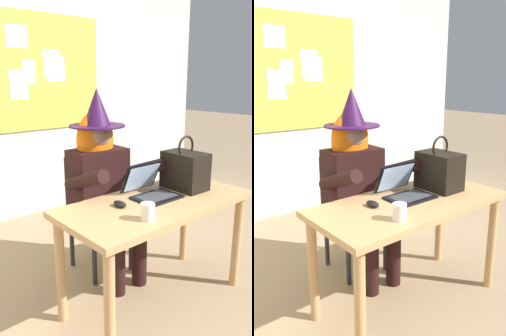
{
  "view_description": "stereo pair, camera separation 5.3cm",
  "coord_description": "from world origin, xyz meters",
  "views": [
    {
      "loc": [
        -1.23,
        -1.43,
        1.49
      ],
      "look_at": [
        0.23,
        0.3,
        0.89
      ],
      "focal_mm": 36.33,
      "sensor_mm": 36.0,
      "label": 1
    },
    {
      "loc": [
        -1.19,
        -1.46,
        1.49
      ],
      "look_at": [
        0.23,
        0.3,
        0.89
      ],
      "focal_mm": 36.33,
      "sensor_mm": 36.0,
      "label": 2
    }
  ],
  "objects": [
    {
      "name": "laptop",
      "position": [
        0.27,
        0.1,
        0.78
      ],
      "size": [
        0.3,
        0.31,
        0.21
      ],
      "rotation": [
        0.0,
        0.0,
        -0.01
      ],
      "color": "black",
      "rests_on": "desk_main"
    },
    {
      "name": "handbag",
      "position": [
        0.57,
        0.06,
        0.87
      ],
      "size": [
        0.2,
        0.3,
        0.38
      ],
      "rotation": [
        0.0,
        0.0,
        0.13
      ],
      "color": "black",
      "rests_on": "desk_main"
    },
    {
      "name": "computer_mouse",
      "position": [
        -0.01,
        0.08,
        0.75
      ],
      "size": [
        0.06,
        0.11,
        0.03
      ],
      "primitive_type": "ellipsoid",
      "rotation": [
        0.0,
        0.0,
        -0.04
      ],
      "color": "black",
      "rests_on": "desk_main"
    },
    {
      "name": "chair_at_desk",
      "position": [
        0.22,
        0.67,
        0.51
      ],
      "size": [
        0.44,
        0.44,
        0.91
      ],
      "rotation": [
        0.0,
        0.0,
        -1.62
      ],
      "color": "black",
      "rests_on": "ground"
    },
    {
      "name": "person_costumed",
      "position": [
        0.21,
        0.55,
        0.79
      ],
      "size": [
        0.61,
        0.68,
        1.43
      ],
      "rotation": [
        0.0,
        0.0,
        -1.61
      ],
      "color": "black",
      "rests_on": "ground"
    },
    {
      "name": "coffee_mug",
      "position": [
        -0.02,
        -0.18,
        0.78
      ],
      "size": [
        0.08,
        0.08,
        0.09
      ],
      "primitive_type": "cylinder",
      "color": "silver",
      "rests_on": "desk_main"
    },
    {
      "name": "desk_main",
      "position": [
        0.24,
        0.01,
        0.63
      ],
      "size": [
        1.29,
        0.62,
        0.73
      ],
      "rotation": [
        0.0,
        0.0,
        0.01
      ],
      "color": "tan",
      "rests_on": "ground"
    },
    {
      "name": "ground_plane",
      "position": [
        0.0,
        0.0,
        0.0
      ],
      "size": [
        24.0,
        24.0,
        0.0
      ],
      "primitive_type": "plane",
      "color": "#937A5B"
    }
  ]
}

